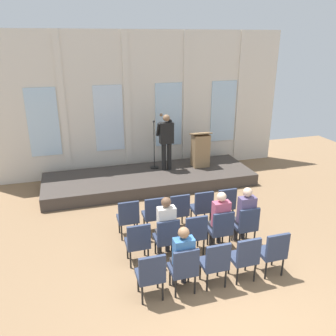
% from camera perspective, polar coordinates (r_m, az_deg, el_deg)
% --- Properties ---
extents(ground_plane, '(17.95, 17.95, 0.00)m').
position_cam_1_polar(ground_plane, '(6.43, 9.87, -21.76)').
color(ground_plane, '#846647').
extents(rear_partition, '(9.92, 0.14, 4.54)m').
position_cam_1_polar(rear_partition, '(11.52, -4.62, 10.20)').
color(rear_partition, silver).
rests_on(rear_partition, ground).
extents(stage_platform, '(6.37, 2.06, 0.36)m').
position_cam_1_polar(stage_platform, '(10.84, -3.01, -1.82)').
color(stage_platform, '#3F3833').
rests_on(stage_platform, ground).
extents(speaker, '(0.50, 0.69, 1.77)m').
position_cam_1_polar(speaker, '(10.79, -0.29, 4.90)').
color(speaker, black).
rests_on(speaker, stage_platform).
extents(mic_stand, '(0.28, 0.28, 1.55)m').
position_cam_1_polar(mic_stand, '(11.14, -2.25, 1.66)').
color(mic_stand, black).
rests_on(mic_stand, stage_platform).
extents(lectern, '(0.60, 0.48, 1.16)m').
position_cam_1_polar(lectern, '(11.28, 5.32, 2.98)').
color(lectern, '#93724C').
rests_on(lectern, stage_platform).
extents(chair_r0_c0, '(0.46, 0.44, 0.94)m').
position_cam_1_polar(chair_r0_c0, '(7.95, -6.51, -7.85)').
color(chair_r0_c0, black).
rests_on(chair_r0_c0, ground).
extents(chair_r0_c1, '(0.46, 0.44, 0.94)m').
position_cam_1_polar(chair_r0_c1, '(8.06, -2.33, -7.32)').
color(chair_r0_c1, black).
rests_on(chair_r0_c1, ground).
extents(chair_r0_c2, '(0.46, 0.44, 0.94)m').
position_cam_1_polar(chair_r0_c2, '(8.21, 1.72, -6.77)').
color(chair_r0_c2, black).
rests_on(chair_r0_c2, ground).
extents(chair_r0_c3, '(0.46, 0.44, 0.94)m').
position_cam_1_polar(chair_r0_c3, '(8.39, 5.59, -6.22)').
color(chair_r0_c3, black).
rests_on(chair_r0_c3, ground).
extents(chair_r0_c4, '(0.46, 0.44, 0.94)m').
position_cam_1_polar(chair_r0_c4, '(8.62, 9.28, -5.66)').
color(chair_r0_c4, black).
rests_on(chair_r0_c4, ground).
extents(chair_r1_c0, '(0.46, 0.44, 0.94)m').
position_cam_1_polar(chair_r1_c0, '(7.05, -4.92, -11.78)').
color(chair_r1_c0, black).
rests_on(chair_r1_c0, ground).
extents(chair_r1_c1, '(0.46, 0.44, 0.94)m').
position_cam_1_polar(chair_r1_c1, '(7.17, -0.19, -11.10)').
color(chair_r1_c1, black).
rests_on(chair_r1_c1, ground).
extents(audience_r1_c1, '(0.36, 0.39, 1.38)m').
position_cam_1_polar(audience_r1_c1, '(7.12, -0.37, -9.22)').
color(audience_r1_c1, '#2D2D33').
rests_on(audience_r1_c1, ground).
extents(chair_r1_c2, '(0.46, 0.44, 0.94)m').
position_cam_1_polar(chair_r1_c2, '(7.34, 4.34, -10.38)').
color(chair_r1_c2, black).
rests_on(chair_r1_c2, ground).
extents(chair_r1_c3, '(0.46, 0.44, 0.94)m').
position_cam_1_polar(chair_r1_c3, '(7.55, 8.62, -9.63)').
color(chair_r1_c3, black).
rests_on(chair_r1_c3, ground).
extents(audience_r1_c3, '(0.36, 0.39, 1.34)m').
position_cam_1_polar(audience_r1_c3, '(7.51, 8.44, -7.98)').
color(audience_r1_c3, '#2D2D33').
rests_on(audience_r1_c3, ground).
extents(chair_r1_c4, '(0.46, 0.44, 0.94)m').
position_cam_1_polar(chair_r1_c4, '(7.80, 12.63, -8.88)').
color(chair_r1_c4, black).
rests_on(chair_r1_c4, ground).
extents(audience_r1_c4, '(0.36, 0.39, 1.36)m').
position_cam_1_polar(audience_r1_c4, '(7.75, 12.47, -7.20)').
color(audience_r1_c4, '#2D2D33').
rests_on(audience_r1_c4, ground).
extents(chair_r2_c0, '(0.46, 0.44, 0.94)m').
position_cam_1_polar(chair_r2_c0, '(6.20, -2.80, -16.80)').
color(chair_r2_c0, black).
rests_on(chair_r2_c0, ground).
extents(chair_r2_c1, '(0.46, 0.44, 0.94)m').
position_cam_1_polar(chair_r2_c1, '(6.34, 2.62, -15.88)').
color(chair_r2_c1, black).
rests_on(chair_r2_c1, ground).
extents(audience_r2_c1, '(0.36, 0.39, 1.30)m').
position_cam_1_polar(audience_r2_c1, '(6.29, 2.39, -14.07)').
color(audience_r2_c1, '#2D2D33').
rests_on(audience_r2_c1, ground).
extents(chair_r2_c2, '(0.46, 0.44, 0.94)m').
position_cam_1_polar(chair_r2_c2, '(6.53, 7.72, -14.87)').
color(chair_r2_c2, black).
rests_on(chair_r2_c2, ground).
extents(chair_r2_c3, '(0.46, 0.44, 0.94)m').
position_cam_1_polar(chair_r2_c3, '(6.76, 12.46, -13.83)').
color(chair_r2_c3, black).
rests_on(chair_r2_c3, ground).
extents(chair_r2_c4, '(0.46, 0.44, 0.94)m').
position_cam_1_polar(chair_r2_c4, '(7.04, 16.82, -12.78)').
color(chair_r2_c4, black).
rests_on(chair_r2_c4, ground).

